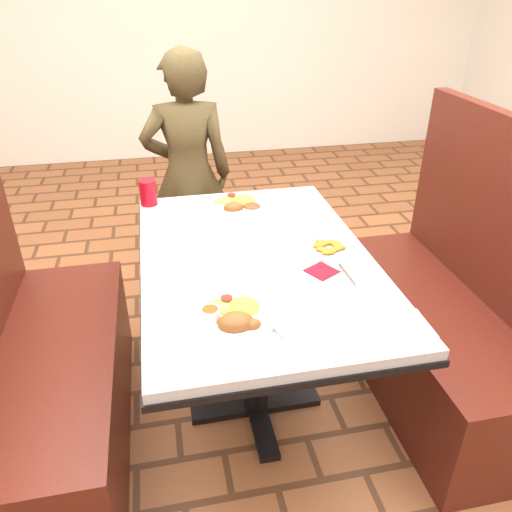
% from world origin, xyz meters
% --- Properties ---
extents(dining_table, '(0.81, 1.21, 0.75)m').
position_xyz_m(dining_table, '(0.00, 0.00, 0.65)').
color(dining_table, '#BCBEC1').
rests_on(dining_table, ground).
extents(booth_bench_left, '(0.47, 1.20, 1.17)m').
position_xyz_m(booth_bench_left, '(-0.80, 0.00, 0.33)').
color(booth_bench_left, '#541D13').
rests_on(booth_bench_left, ground).
extents(booth_bench_right, '(0.47, 1.20, 1.17)m').
position_xyz_m(booth_bench_right, '(0.80, 0.00, 0.33)').
color(booth_bench_right, '#541D13').
rests_on(booth_bench_right, ground).
extents(diner_person, '(0.49, 0.33, 1.32)m').
position_xyz_m(diner_person, '(-0.15, 1.09, 0.66)').
color(diner_person, brown).
rests_on(diner_person, ground).
extents(near_dinner_plate, '(0.24, 0.24, 0.07)m').
position_xyz_m(near_dinner_plate, '(-0.13, -0.35, 0.78)').
color(near_dinner_plate, white).
rests_on(near_dinner_plate, dining_table).
extents(far_dinner_plate, '(0.25, 0.25, 0.06)m').
position_xyz_m(far_dinner_plate, '(0.01, 0.43, 0.77)').
color(far_dinner_plate, white).
rests_on(far_dinner_plate, dining_table).
extents(plantain_plate, '(0.18, 0.18, 0.03)m').
position_xyz_m(plantain_plate, '(0.26, -0.02, 0.76)').
color(plantain_plate, white).
rests_on(plantain_plate, dining_table).
extents(maroon_napkin, '(0.12, 0.12, 0.00)m').
position_xyz_m(maroon_napkin, '(0.19, -0.15, 0.75)').
color(maroon_napkin, '#5C0D1A').
rests_on(maroon_napkin, dining_table).
extents(spoon_utensil, '(0.02, 0.14, 0.00)m').
position_xyz_m(spoon_utensil, '(0.27, -0.19, 0.76)').
color(spoon_utensil, silver).
rests_on(spoon_utensil, dining_table).
extents(red_tumbler, '(0.07, 0.07, 0.11)m').
position_xyz_m(red_tumbler, '(-0.36, 0.54, 0.80)').
color(red_tumbler, '#B90C19').
rests_on(red_tumbler, dining_table).
extents(paper_napkin, '(0.18, 0.14, 0.01)m').
position_xyz_m(paper_napkin, '(0.31, -0.49, 0.76)').
color(paper_napkin, white).
rests_on(paper_napkin, dining_table).
extents(knife_utensil, '(0.09, 0.18, 0.00)m').
position_xyz_m(knife_utensil, '(-0.05, -0.38, 0.76)').
color(knife_utensil, silver).
rests_on(knife_utensil, dining_table).
extents(fork_utensil, '(0.08, 0.15, 0.00)m').
position_xyz_m(fork_utensil, '(-0.10, -0.35, 0.76)').
color(fork_utensil, silver).
rests_on(fork_utensil, dining_table).
extents(lettuce_shreds, '(0.28, 0.32, 0.00)m').
position_xyz_m(lettuce_shreds, '(0.04, 0.06, 0.75)').
color(lettuce_shreds, '#8BBB4A').
rests_on(lettuce_shreds, dining_table).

